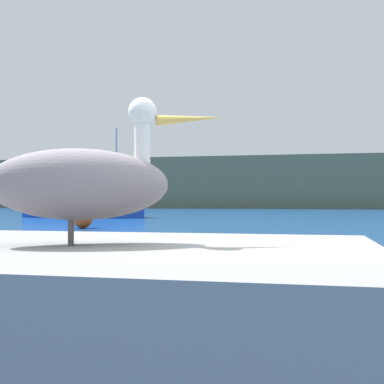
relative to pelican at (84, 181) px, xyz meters
The scene contains 6 objects.
ground_plane 1.48m from the pelican, 26.46° to the left, with size 260.00×260.00×0.00m, color #194C93.
hillside_backdrop 64.49m from the pelican, 89.24° to the left, with size 140.00×14.10×6.40m, color #5B664C.
pier_dock 0.74m from the pelican, 152.97° to the right, with size 3.18×2.13×0.79m, color gray.
pelican is the anchor object (origin of this frame).
fishing_boat_blue 28.01m from the pelican, 114.46° to the left, with size 6.93×2.26×5.29m.
mooring_buoy 16.05m from the pelican, 114.77° to the left, with size 0.76×0.76×0.76m, color #E54C19.
Camera 1 is at (0.31, -2.97, 1.03)m, focal length 47.01 mm.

